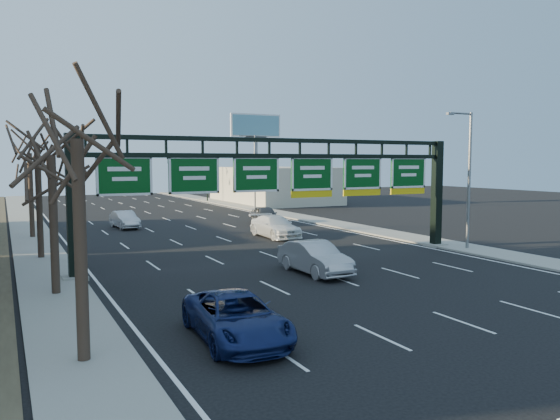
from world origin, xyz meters
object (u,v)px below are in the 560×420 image
car_white_wagon (275,226)px  sign_gantry (287,182)px  car_silver_sedan (315,258)px  car_blue_suv (236,317)px

car_white_wagon → sign_gantry: bearing=-112.5°
car_silver_sedan → car_white_wagon: car_silver_sedan is taller
car_white_wagon → car_silver_sedan: bearing=-108.1°
car_blue_suv → car_silver_sedan: bearing=49.8°
car_blue_suv → car_white_wagon: bearing=64.3°
car_blue_suv → car_silver_sedan: size_ratio=1.07×
sign_gantry → car_blue_suv: size_ratio=4.49×
sign_gantry → car_silver_sedan: size_ratio=4.83×
sign_gantry → car_silver_sedan: (-0.52, -4.08, -3.79)m
car_blue_suv → sign_gantry: bearing=59.5°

